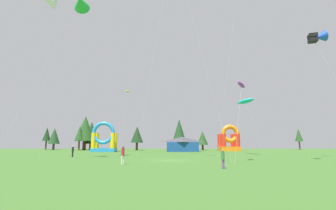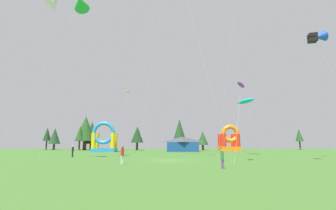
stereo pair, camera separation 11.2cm
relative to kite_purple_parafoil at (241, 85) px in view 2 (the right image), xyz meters
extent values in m
plane|color=#3D6B28|center=(-8.20, 3.01, -8.71)|extent=(120.00, 120.00, 0.00)
ellipsoid|color=purple|center=(0.00, 0.00, 0.01)|extent=(1.67, 1.96, 0.88)
cylinder|color=silver|center=(-1.06, -1.57, -4.35)|extent=(2.14, 3.16, 8.73)
ellipsoid|color=#8CD826|center=(-18.63, 34.06, 6.82)|extent=(1.16, 2.50, 0.87)
cylinder|color=silver|center=(-18.85, 31.87, -0.95)|extent=(0.46, 4.39, 15.53)
cylinder|color=silver|center=(0.19, 6.12, 3.56)|extent=(3.24, 2.59, 24.55)
ellipsoid|color=#19B7CC|center=(6.35, 16.69, 1.10)|extent=(3.20, 2.93, 1.45)
cylinder|color=silver|center=(7.40, 15.86, -3.81)|extent=(2.11, 1.66, 9.81)
cone|color=blue|center=(12.84, 4.18, 8.01)|extent=(1.77, 1.62, 1.77)
cylinder|color=silver|center=(13.07, 7.10, -0.35)|extent=(0.47, 5.86, 16.73)
cylinder|color=silver|center=(-4.26, 1.86, 4.86)|extent=(6.13, 1.18, 27.15)
cone|color=green|center=(-20.73, 4.24, 12.93)|extent=(2.50, 2.61, 2.50)
cylinder|color=silver|center=(-25.18, 3.62, 2.11)|extent=(8.92, 1.27, 21.65)
cylinder|color=silver|center=(-11.09, 10.52, 4.57)|extent=(4.03, 0.93, 26.57)
cube|color=black|center=(8.28, -0.94, 5.10)|extent=(1.08, 1.08, 0.44)
cube|color=black|center=(8.28, -0.94, 5.63)|extent=(1.08, 1.08, 0.44)
cylinder|color=silver|center=(-24.83, 3.85, 1.63)|extent=(1.40, 3.92, 20.68)
cylinder|color=silver|center=(-12.94, -2.29, -8.28)|extent=(0.18, 0.18, 0.87)
cylinder|color=silver|center=(-13.07, -2.40, -8.28)|extent=(0.18, 0.18, 0.87)
cylinder|color=#B21E26|center=(-13.01, -2.35, -7.50)|extent=(0.43, 0.43, 0.69)
sphere|color=brown|center=(-13.01, -2.35, -7.03)|extent=(0.24, 0.24, 0.24)
cylinder|color=black|center=(-22.63, 9.65, -8.29)|extent=(0.17, 0.17, 0.83)
cylinder|color=black|center=(-22.49, 9.56, -8.29)|extent=(0.17, 0.17, 0.83)
cylinder|color=black|center=(-22.56, 9.60, -7.55)|extent=(0.41, 0.41, 0.66)
sphere|color=#D8AD84|center=(-22.56, 9.60, -7.11)|extent=(0.23, 0.23, 0.23)
cylinder|color=#724C8C|center=(-4.11, -6.44, -8.34)|extent=(0.14, 0.14, 0.75)
cylinder|color=#724C8C|center=(-3.97, -6.39, -8.34)|extent=(0.14, 0.14, 0.75)
cylinder|color=#33723F|center=(-4.04, -6.42, -7.67)|extent=(0.34, 0.34, 0.59)
sphere|color=#9E704C|center=(-4.04, -6.42, -7.27)|extent=(0.20, 0.20, 0.20)
cube|color=orange|center=(8.28, 36.61, -8.13)|extent=(5.01, 4.98, 1.15)
cylinder|color=red|center=(6.47, 34.82, -5.90)|extent=(1.40, 1.40, 3.31)
cylinder|color=red|center=(10.08, 34.82, -5.90)|extent=(1.40, 1.40, 3.31)
cylinder|color=red|center=(6.47, 38.41, -5.90)|extent=(1.40, 1.40, 3.31)
cylinder|color=red|center=(10.08, 38.41, -5.90)|extent=(1.40, 1.40, 3.31)
torus|color=orange|center=(8.28, 34.82, -4.25)|extent=(4.73, 1.12, 4.73)
cube|color=#268CD8|center=(-23.33, 31.05, -8.30)|extent=(5.59, 3.77, 0.83)
cylinder|color=yellow|center=(-25.60, 29.69, -6.08)|extent=(1.06, 1.06, 3.62)
cylinder|color=yellow|center=(-21.06, 29.69, -6.08)|extent=(1.06, 1.06, 3.62)
cylinder|color=yellow|center=(-25.60, 32.41, -6.08)|extent=(1.06, 1.06, 3.62)
cylinder|color=yellow|center=(-21.06, 32.41, -6.08)|extent=(1.06, 1.06, 3.62)
torus|color=#268CD8|center=(-23.33, 29.69, -4.27)|extent=(5.38, 0.84, 5.38)
cube|color=#19478C|center=(-4.49, 31.22, -7.56)|extent=(7.55, 3.09, 2.30)
pyramid|color=#3F3F47|center=(-4.49, 31.22, -5.77)|extent=(7.55, 3.09, 1.27)
cylinder|color=#4C331E|center=(-46.06, 48.71, -7.33)|extent=(0.43, 0.43, 2.76)
cone|color=#193819|center=(-46.06, 48.71, -3.82)|extent=(2.39, 2.39, 4.26)
cylinder|color=#4C331E|center=(-43.24, 47.80, -7.80)|extent=(0.63, 0.63, 1.83)
cone|color=#1E4221|center=(-43.24, 47.80, -4.45)|extent=(3.47, 3.47, 4.88)
cylinder|color=#4C331E|center=(-33.72, 43.09, -7.34)|extent=(0.48, 0.48, 2.75)
cone|color=#234C1E|center=(-33.72, 43.09, -3.80)|extent=(2.67, 2.67, 4.32)
cylinder|color=#4C331E|center=(-32.91, 45.23, -7.37)|extent=(1.05, 1.05, 2.69)
cone|color=#234C1E|center=(-32.91, 45.23, -2.24)|extent=(5.85, 5.85, 7.56)
cylinder|color=#4C331E|center=(-31.85, 48.07, -7.78)|extent=(0.91, 0.91, 1.86)
cone|color=#1E4221|center=(-31.85, 48.07, -3.40)|extent=(5.04, 5.04, 6.89)
cylinder|color=#4C331E|center=(-17.04, 44.30, -7.62)|extent=(0.67, 0.67, 2.18)
cone|color=#193819|center=(-17.04, 44.30, -4.09)|extent=(3.71, 3.71, 4.88)
cylinder|color=#4C331E|center=(-4.35, 44.99, -7.66)|extent=(0.77, 0.77, 2.11)
cone|color=#1E4221|center=(-4.35, 44.99, -2.99)|extent=(4.26, 4.26, 7.21)
cylinder|color=#4C331E|center=(2.50, 43.82, -7.96)|extent=(0.59, 0.59, 1.51)
cone|color=#234C1E|center=(2.50, 43.82, -5.16)|extent=(3.26, 3.26, 4.08)
cylinder|color=#4C331E|center=(34.34, 48.68, -7.41)|extent=(0.42, 0.42, 2.61)
cone|color=#234C1E|center=(34.34, 48.68, -4.10)|extent=(2.35, 2.35, 4.00)
camera|label=1|loc=(-8.89, -26.03, -6.63)|focal=24.91mm
camera|label=2|loc=(-8.78, -26.03, -6.63)|focal=24.91mm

